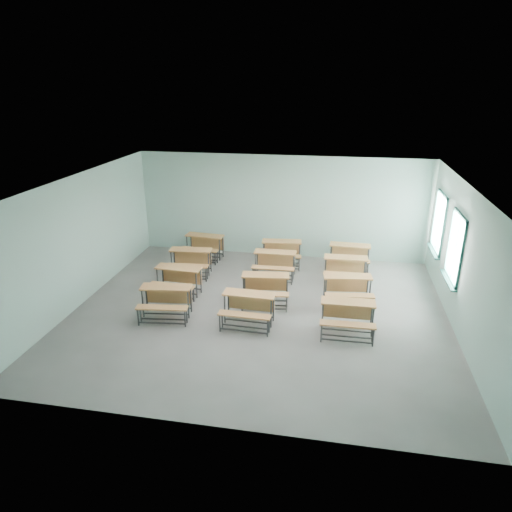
% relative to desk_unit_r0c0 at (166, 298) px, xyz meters
% --- Properties ---
extents(room, '(9.04, 8.04, 3.24)m').
position_rel_desk_unit_r0c0_xyz_m(room, '(2.22, 0.63, 1.10)').
color(room, gray).
rests_on(room, ground).
extents(desk_unit_r0c0, '(1.28, 0.93, 0.74)m').
position_rel_desk_unit_r0c0_xyz_m(desk_unit_r0c0, '(0.00, 0.00, 0.00)').
color(desk_unit_r0c0, '#B97A43').
rests_on(desk_unit_r0c0, ground).
extents(desk_unit_r0c1, '(1.22, 0.84, 0.74)m').
position_rel_desk_unit_r0c0_xyz_m(desk_unit_r0c1, '(1.99, -0.00, 0.00)').
color(desk_unit_r0c1, '#B97A43').
rests_on(desk_unit_r0c1, ground).
extents(desk_unit_r0c2, '(1.20, 0.82, 0.74)m').
position_rel_desk_unit_r0c0_xyz_m(desk_unit_r0c2, '(4.23, -0.01, 0.00)').
color(desk_unit_r0c2, '#B97A43').
rests_on(desk_unit_r0c2, ground).
extents(desk_unit_r1c0, '(1.25, 0.88, 0.74)m').
position_rel_desk_unit_r0c0_xyz_m(desk_unit_r1c0, '(-0.13, 1.18, 0.00)').
color(desk_unit_r1c0, '#B97A43').
rests_on(desk_unit_r1c0, ground).
extents(desk_unit_r1c1, '(1.27, 0.92, 0.74)m').
position_rel_desk_unit_r0c0_xyz_m(desk_unit_r1c1, '(2.21, 1.13, 0.00)').
color(desk_unit_r1c1, '#B97A43').
rests_on(desk_unit_r1c1, ground).
extents(desk_unit_r1c2, '(1.29, 0.95, 0.74)m').
position_rel_desk_unit_r0c0_xyz_m(desk_unit_r1c2, '(4.24, 1.41, 0.00)').
color(desk_unit_r1c2, '#B97A43').
rests_on(desk_unit_r1c2, ground).
extents(desk_unit_r2c0, '(1.25, 0.89, 0.74)m').
position_rel_desk_unit_r0c0_xyz_m(desk_unit_r2c0, '(-0.22, 2.53, 0.00)').
color(desk_unit_r2c0, '#B97A43').
rests_on(desk_unit_r2c0, ground).
extents(desk_unit_r2c1, '(1.20, 0.81, 0.74)m').
position_rel_desk_unit_r0c0_xyz_m(desk_unit_r2c1, '(2.21, 2.79, 0.00)').
color(desk_unit_r2c1, '#B97A43').
rests_on(desk_unit_r2c1, ground).
extents(desk_unit_r2c2, '(1.22, 0.84, 0.74)m').
position_rel_desk_unit_r0c0_xyz_m(desk_unit_r2c2, '(4.19, 2.71, 0.00)').
color(desk_unit_r2c2, '#B97A43').
rests_on(desk_unit_r2c2, ground).
extents(desk_unit_r3c0, '(1.26, 0.90, 0.74)m').
position_rel_desk_unit_r0c0_xyz_m(desk_unit_r3c0, '(-0.20, 3.85, 0.00)').
color(desk_unit_r3c0, '#B97A43').
rests_on(desk_unit_r3c0, ground).
extents(desk_unit_r3c1, '(1.26, 0.91, 0.74)m').
position_rel_desk_unit_r0c0_xyz_m(desk_unit_r3c1, '(2.28, 3.73, 0.00)').
color(desk_unit_r3c1, '#B97A43').
rests_on(desk_unit_r3c1, ground).
extents(desk_unit_r3c2, '(1.22, 0.84, 0.74)m').
position_rel_desk_unit_r0c0_xyz_m(desk_unit_r3c2, '(4.31, 3.77, 0.00)').
color(desk_unit_r3c2, '#B97A43').
rests_on(desk_unit_r3c2, ground).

